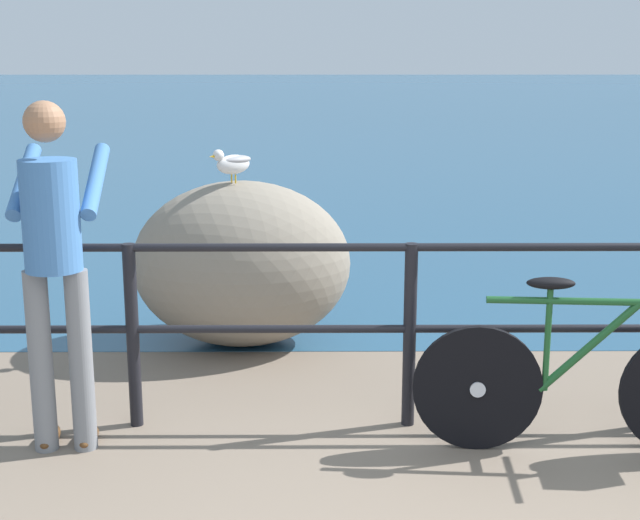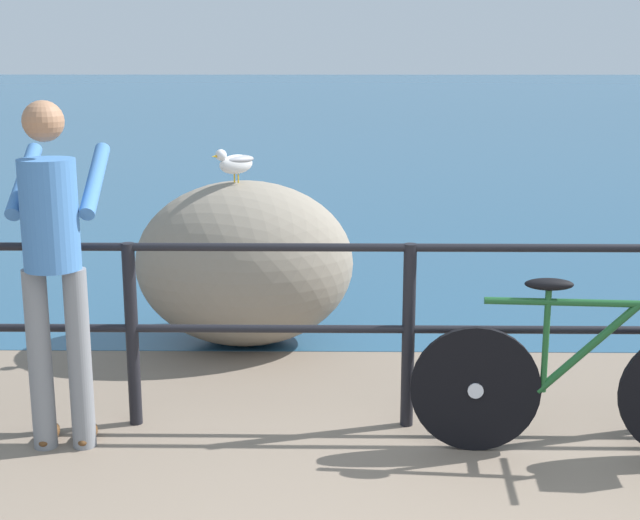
{
  "view_description": "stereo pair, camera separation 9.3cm",
  "coord_description": "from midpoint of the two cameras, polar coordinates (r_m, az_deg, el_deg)",
  "views": [
    {
      "loc": [
        -0.51,
        -2.41,
        1.99
      ],
      "look_at": [
        -0.48,
        2.57,
        0.84
      ],
      "focal_mm": 49.84,
      "sensor_mm": 36.0,
      "label": 1
    },
    {
      "loc": [
        -0.42,
        -2.41,
        1.99
      ],
      "look_at": [
        -0.48,
        2.57,
        0.84
      ],
      "focal_mm": 49.84,
      "sensor_mm": 36.0,
      "label": 2
    }
  ],
  "objects": [
    {
      "name": "bicycle",
      "position": [
        4.71,
        17.75,
        -6.52
      ],
      "size": [
        1.7,
        0.48,
        0.92
      ],
      "rotation": [
        0.0,
        0.0,
        -0.08
      ],
      "color": "black",
      "rests_on": "ground_plane"
    },
    {
      "name": "sea_surface",
      "position": [
        50.84,
        0.19,
        10.77
      ],
      "size": [
        120.0,
        90.0,
        0.01
      ],
      "primitive_type": "cube",
      "color": "navy",
      "rests_on": "ground_plane"
    },
    {
      "name": "breakwater_boulder_main",
      "position": [
        6.19,
        -5.48,
        -0.23
      ],
      "size": [
        1.51,
        1.19,
        1.15
      ],
      "color": "gray",
      "rests_on": "ground"
    },
    {
      "name": "person_at_railing",
      "position": [
        4.6,
        -17.2,
        -0.06
      ],
      "size": [
        0.47,
        0.65,
        1.78
      ],
      "rotation": [
        0.0,
        0.0,
        1.63
      ],
      "color": "slate",
      "rests_on": "ground_plane"
    },
    {
      "name": "seagull",
      "position": [
        5.98,
        -6.07,
        6.25
      ],
      "size": [
        0.3,
        0.28,
        0.23
      ],
      "rotation": [
        0.0,
        0.0,
        3.87
      ],
      "color": "gold",
      "rests_on": "breakwater_boulder_main"
    },
    {
      "name": "promenade_railing",
      "position": [
        4.79,
        5.26,
        -3.37
      ],
      "size": [
        9.04,
        0.07,
        1.02
      ],
      "color": "black",
      "rests_on": "ground_plane"
    },
    {
      "name": "ground_plane",
      "position": [
        22.5,
        0.86,
        7.81
      ],
      "size": [
        120.0,
        120.0,
        0.1
      ],
      "primitive_type": "cube",
      "color": "#756656"
    }
  ]
}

